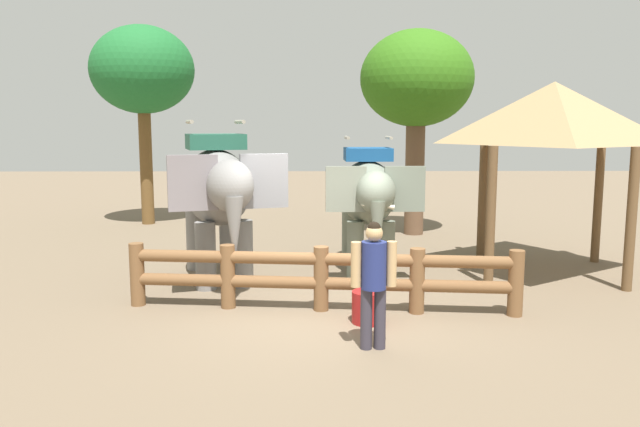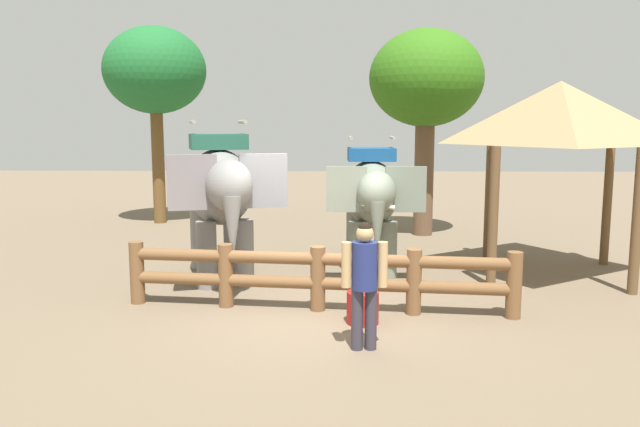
{
  "view_description": "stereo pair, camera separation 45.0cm",
  "coord_description": "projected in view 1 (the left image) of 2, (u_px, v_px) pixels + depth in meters",
  "views": [
    {
      "loc": [
        -0.15,
        -9.72,
        3.0
      ],
      "look_at": [
        0.0,
        1.41,
        1.4
      ],
      "focal_mm": 35.13,
      "sensor_mm": 36.0,
      "label": 1
    },
    {
      "loc": [
        0.3,
        -9.71,
        3.0
      ],
      "look_at": [
        0.0,
        1.41,
        1.4
      ],
      "focal_mm": 35.13,
      "sensor_mm": 36.0,
      "label": 2
    }
  ],
  "objects": [
    {
      "name": "elephant_near_left",
      "position": [
        218.0,
        191.0,
        11.87
      ],
      "size": [
        2.43,
        3.67,
        3.07
      ],
      "color": "gray",
      "rests_on": "ground"
    },
    {
      "name": "elephant_center",
      "position": [
        368.0,
        196.0,
        12.68
      ],
      "size": [
        1.83,
        3.19,
        2.75
      ],
      "color": "slate",
      "rests_on": "ground"
    },
    {
      "name": "ground_plane",
      "position": [
        321.0,
        312.0,
        10.05
      ],
      "size": [
        60.0,
        60.0,
        0.0
      ],
      "primitive_type": "plane",
      "color": "brown"
    },
    {
      "name": "tree_far_left",
      "position": [
        417.0,
        82.0,
        16.6
      ],
      "size": [
        3.01,
        3.01,
        5.47
      ],
      "color": "brown",
      "rests_on": "ground"
    },
    {
      "name": "feed_bucket",
      "position": [
        368.0,
        307.0,
        9.49
      ],
      "size": [
        0.49,
        0.49,
        0.49
      ],
      "color": "maroon",
      "rests_on": "ground"
    },
    {
      "name": "thatched_shelter",
      "position": [
        553.0,
        115.0,
        12.3
      ],
      "size": [
        3.88,
        3.88,
        3.82
      ],
      "color": "brown",
      "rests_on": "ground"
    },
    {
      "name": "tourist_woman_in_black",
      "position": [
        374.0,
        276.0,
        8.29
      ],
      "size": [
        0.61,
        0.36,
        1.73
      ],
      "color": "#35313D",
      "rests_on": "ground"
    },
    {
      "name": "log_fence",
      "position": [
        321.0,
        274.0,
        10.07
      ],
      "size": [
        6.34,
        0.91,
        1.05
      ],
      "color": "brown",
      "rests_on": "ground"
    },
    {
      "name": "tree_back_center",
      "position": [
        143.0,
        72.0,
        18.29
      ],
      "size": [
        3.01,
        3.01,
        5.84
      ],
      "color": "brown",
      "rests_on": "ground"
    }
  ]
}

